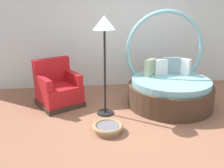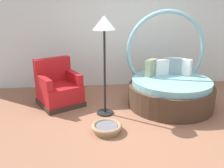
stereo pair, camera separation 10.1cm
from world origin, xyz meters
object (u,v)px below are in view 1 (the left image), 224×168
Objects in this scene: red_armchair at (58,89)px; pet_basket at (108,128)px; floor_lamp at (104,33)px; round_daybed at (169,86)px.

red_armchair is 2.12× the size of pet_basket.
floor_lamp is at bearing 87.76° from pet_basket.
red_armchair is 1.62m from floor_lamp.
pet_basket is (-1.39, -1.02, -0.31)m from round_daybed.
red_armchair reaches higher than pet_basket.
round_daybed is 1.81m from floor_lamp.
round_daybed reaches higher than floor_lamp.
red_armchair is 1.58m from pet_basket.
floor_lamp is (0.92, -0.57, 1.20)m from red_armchair.
red_armchair is at bearing 148.06° from floor_lamp.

